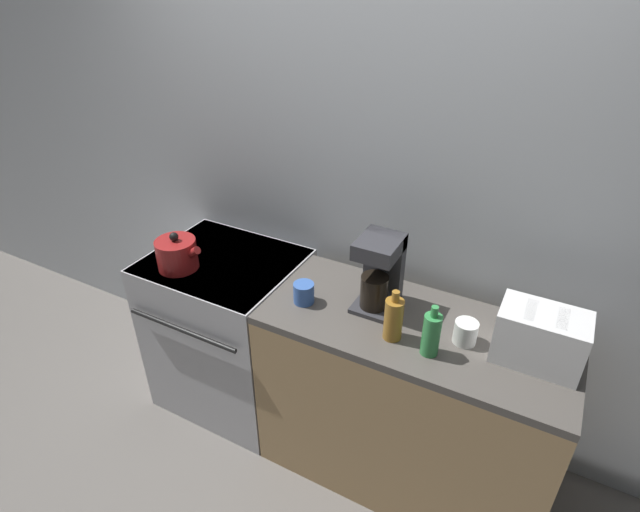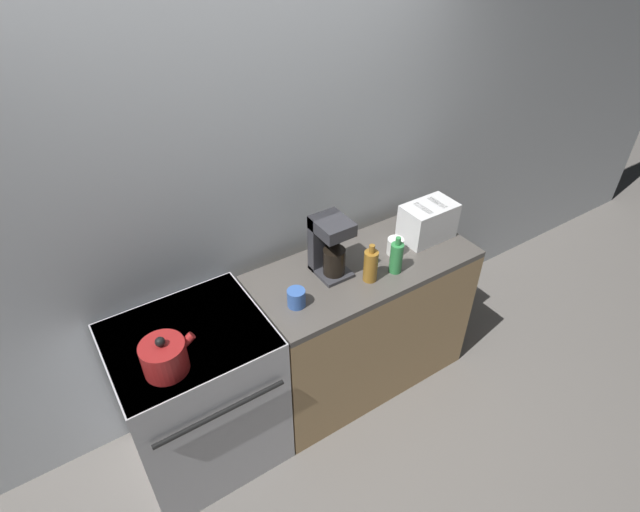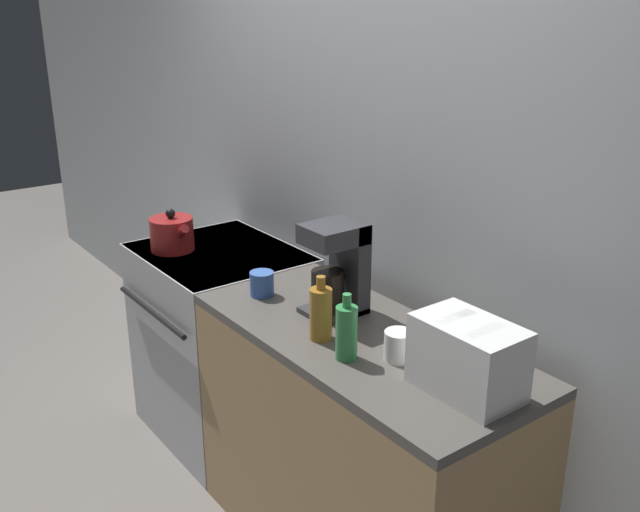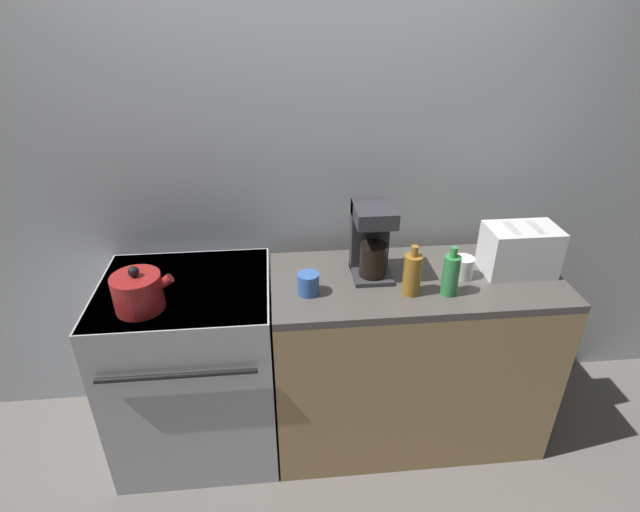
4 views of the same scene
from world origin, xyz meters
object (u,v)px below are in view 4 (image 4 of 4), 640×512
(kettle, at_px, (138,292))
(coffee_maker, at_px, (372,238))
(bottle_amber, at_px, (412,274))
(bottle_green, at_px, (451,275))
(cup_white, at_px, (463,267))
(cup_blue, at_px, (308,284))
(stove, at_px, (195,366))
(toaster, at_px, (520,250))

(kettle, relative_size, coffee_maker, 0.73)
(bottle_amber, relative_size, bottle_green, 1.01)
(kettle, relative_size, cup_white, 2.56)
(coffee_maker, relative_size, cup_blue, 3.56)
(cup_white, bearing_deg, bottle_green, -129.25)
(stove, relative_size, bottle_green, 4.17)
(coffee_maker, distance_m, bottle_amber, 0.25)
(toaster, bearing_deg, cup_blue, -174.41)
(kettle, bearing_deg, coffee_maker, 10.93)
(coffee_maker, distance_m, bottle_green, 0.37)
(cup_blue, xyz_separation_m, cup_white, (0.70, 0.07, 0.00))
(kettle, height_order, bottle_green, bottle_green)
(kettle, xyz_separation_m, coffee_maker, (0.98, 0.19, 0.10))
(stove, distance_m, cup_white, 1.34)
(toaster, relative_size, bottle_amber, 1.40)
(toaster, bearing_deg, bottle_green, -157.39)
(kettle, bearing_deg, bottle_green, -0.62)
(toaster, height_order, coffee_maker, coffee_maker)
(coffee_maker, xyz_separation_m, cup_white, (0.40, -0.07, -0.13))
(kettle, height_order, toaster, toaster)
(stove, height_order, kettle, kettle)
(coffee_maker, bearing_deg, stove, -177.58)
(stove, xyz_separation_m, cup_blue, (0.54, -0.11, 0.50))
(stove, bearing_deg, toaster, -0.56)
(kettle, relative_size, bottle_amber, 1.10)
(kettle, xyz_separation_m, cup_white, (1.38, 0.11, -0.03))
(cup_white, bearing_deg, cup_blue, -174.33)
(coffee_maker, distance_m, cup_blue, 0.35)
(stove, xyz_separation_m, toaster, (1.50, -0.01, 0.56))
(cup_white, bearing_deg, stove, 178.19)
(coffee_maker, bearing_deg, cup_blue, -153.86)
(stove, bearing_deg, cup_white, -1.81)
(stove, relative_size, cup_blue, 9.74)
(bottle_amber, xyz_separation_m, cup_blue, (-0.43, 0.04, -0.05))
(kettle, relative_size, cup_blue, 2.60)
(toaster, bearing_deg, kettle, -175.17)
(toaster, bearing_deg, cup_white, -174.63)
(coffee_maker, bearing_deg, bottle_green, -34.05)
(stove, height_order, bottle_amber, bottle_amber)
(kettle, distance_m, cup_blue, 0.69)
(stove, xyz_separation_m, coffee_maker, (0.84, 0.04, 0.63))
(stove, xyz_separation_m, bottle_amber, (0.98, -0.15, 0.55))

